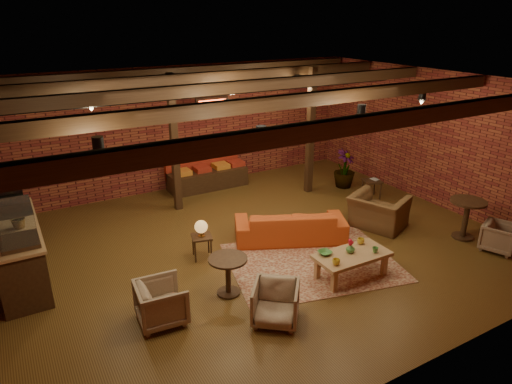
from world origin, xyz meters
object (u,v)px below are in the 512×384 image
coffee_table (351,256)px  round_table_left (228,270)px  round_table_right (467,213)px  side_table_lamp (201,230)px  armchair_a (161,301)px  armchair_far (500,236)px  sofa (290,225)px  side_table_book (372,181)px  plant_tall (347,132)px  armchair_b (276,301)px  armchair_right (379,206)px

coffee_table → round_table_left: (-2.11, 0.60, 0.05)m
coffee_table → round_table_right: round_table_right is taller
side_table_lamp → armchair_a: bearing=-131.3°
side_table_lamp → armchair_far: size_ratio=1.25×
sofa → round_table_left: 2.30m
side_table_lamp → side_table_book: size_ratio=1.50×
side_table_book → round_table_right: (0.10, -2.65, 0.13)m
sofa → side_table_book: sofa is taller
armchair_a → plant_tall: bearing=-58.2°
side_table_lamp → plant_tall: 5.24m
side_table_book → armchair_b: bearing=-147.5°
armchair_a → round_table_right: 6.41m
side_table_lamp → coffee_table: bearing=-44.1°
armchair_a → coffee_table: bearing=-92.9°
sofa → armchair_far: 4.12m
round_table_right → coffee_table: bearing=179.9°
armchair_a → armchair_b: armchair_a is taller
armchair_right → side_table_book: (1.09, 1.36, -0.06)m
side_table_lamp → round_table_right: round_table_right is taller
coffee_table → armchair_b: size_ratio=1.95×
side_table_lamp → armchair_a: size_ratio=1.08×
side_table_lamp → plant_tall: size_ratio=0.26×
sofa → side_table_book: (3.09, 0.91, 0.10)m
coffee_table → side_table_lamp: (-2.01, 1.94, 0.18)m
armchair_b → armchair_far: bearing=35.4°
round_table_left → side_table_lamp: bearing=85.4°
coffee_table → sofa: bearing=93.9°
armchair_a → side_table_book: (6.29, 2.19, 0.07)m
round_table_left → armchair_b: (0.29, -1.01, -0.11)m
side_table_book → round_table_left: bearing=-158.1°
armchair_b → side_table_book: 5.69m
armchair_right → side_table_book: size_ratio=2.15×
coffee_table → side_table_book: size_ratio=2.60×
side_table_lamp → armchair_far: 5.85m
sofa → coffee_table: coffee_table is taller
armchair_right → round_table_right: (1.19, -1.28, 0.07)m
armchair_b → armchair_a: bearing=-171.2°
round_table_left → armchair_right: (3.99, 0.68, 0.03)m
sofa → round_table_right: 3.64m
plant_tall → armchair_far: bearing=-85.6°
armchair_a → side_table_book: bearing=-65.9°
armchair_right → side_table_book: bearing=-61.3°
sofa → plant_tall: size_ratio=0.74×
side_table_lamp → armchair_right: size_ratio=0.69×
coffee_table → armchair_a: bearing=172.3°
sofa → armchair_a: 3.45m
side_table_lamp → side_table_book: (4.98, 0.70, -0.16)m
armchair_right → round_table_right: bearing=-159.7°
armchair_b → side_table_book: (4.80, 3.05, 0.08)m
armchair_a → armchair_right: bearing=-76.1°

